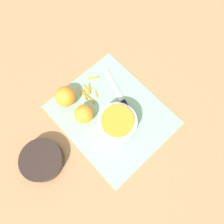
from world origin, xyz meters
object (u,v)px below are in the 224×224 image
at_px(knife, 124,103).
at_px(bowl_dark, 42,160).
at_px(bowl_speckled, 117,124).
at_px(orange_left, 84,114).
at_px(orange_right, 65,97).

bearing_deg(knife, bowl_dark, 100.08).
height_order(bowl_speckled, knife, bowl_speckled).
bearing_deg(bowl_dark, knife, -96.15).
height_order(bowl_speckled, bowl_dark, bowl_speckled).
bearing_deg(bowl_speckled, orange_left, 29.20).
distance_m(bowl_dark, orange_left, 0.23).
bearing_deg(orange_left, bowl_speckled, -150.80).
distance_m(bowl_speckled, orange_left, 0.13).
height_order(knife, orange_left, orange_left).
bearing_deg(bowl_speckled, orange_right, 18.24).
distance_m(bowl_speckled, knife, 0.11).
height_order(bowl_speckled, orange_left, bowl_speckled).
relative_size(bowl_speckled, knife, 0.57).
height_order(bowl_dark, orange_right, orange_right).
xyz_separation_m(bowl_speckled, orange_right, (0.22, 0.07, -0.00)).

